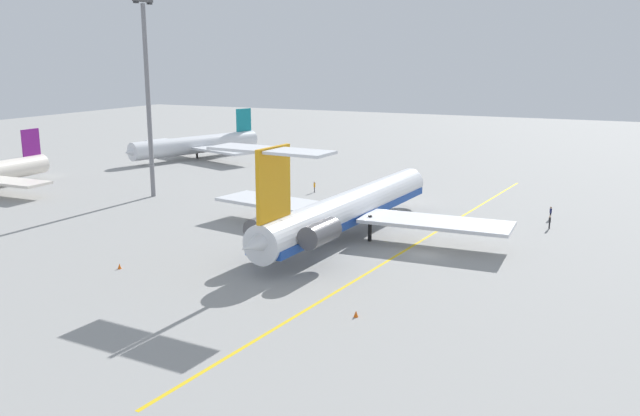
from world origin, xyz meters
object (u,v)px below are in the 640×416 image
object	(u,v)px
airliner_mid_right	(193,145)
ground_crew_portside	(551,211)
ground_crew_near_tail	(550,220)
safety_cone_wingtip	(356,314)
light_mast	(148,92)
ground_crew_near_nose	(314,186)
safety_cone_nose	(119,266)
main_jetliner	(345,209)

from	to	relation	value
airliner_mid_right	ground_crew_portside	world-z (taller)	airliner_mid_right
ground_crew_near_tail	safety_cone_wingtip	world-z (taller)	ground_crew_near_tail
light_mast	ground_crew_near_nose	bearing A→B (deg)	-58.06
airliner_mid_right	ground_crew_near_nose	xyz separation A→B (m)	(-21.94, -39.01, -1.76)
airliner_mid_right	safety_cone_nose	bearing A→B (deg)	48.54
ground_crew_near_nose	safety_cone_nose	xyz separation A→B (m)	(-44.13, 0.95, -0.83)
safety_cone_wingtip	ground_crew_near_tail	bearing A→B (deg)	-16.27
ground_crew_near_nose	ground_crew_near_tail	world-z (taller)	ground_crew_near_nose
ground_crew_near_nose	main_jetliner	bearing A→B (deg)	92.44
ground_crew_near_tail	light_mast	bearing A→B (deg)	-31.69
main_jetliner	ground_crew_near_nose	size ratio (longest dim) A/B	24.94
ground_crew_near_nose	ground_crew_portside	world-z (taller)	ground_crew_near_nose
ground_crew_near_nose	light_mast	xyz separation A→B (m)	(-13.31, 21.35, 14.90)
main_jetliner	ground_crew_portside	world-z (taller)	main_jetliner
main_jetliner	safety_cone_wingtip	bearing A→B (deg)	-150.67
ground_crew_portside	safety_cone_nose	distance (m)	55.57
ground_crew_near_tail	ground_crew_portside	world-z (taller)	ground_crew_near_tail
airliner_mid_right	ground_crew_portside	distance (m)	79.31
ground_crew_near_tail	safety_cone_nose	bearing A→B (deg)	6.91
main_jetliner	airliner_mid_right	world-z (taller)	main_jetliner
ground_crew_near_tail	airliner_mid_right	bearing A→B (deg)	-58.33
safety_cone_nose	ground_crew_near_nose	bearing A→B (deg)	-1.24
main_jetliner	safety_cone_wingtip	size ratio (longest dim) A/B	79.33
safety_cone_nose	ground_crew_near_tail	bearing A→B (deg)	-46.57
safety_cone_nose	light_mast	world-z (taller)	light_mast
main_jetliner	airliner_mid_right	bearing A→B (deg)	54.50
main_jetliner	ground_crew_portside	bearing A→B (deg)	-42.14
airliner_mid_right	ground_crew_portside	size ratio (longest dim) A/B	18.96
airliner_mid_right	safety_cone_nose	xyz separation A→B (m)	(-66.07, -38.05, -2.60)
ground_crew_near_tail	light_mast	distance (m)	60.24
ground_crew_near_nose	safety_cone_nose	size ratio (longest dim) A/B	3.18
safety_cone_wingtip	light_mast	size ratio (longest dim) A/B	0.02
light_mast	main_jetliner	bearing A→B (deg)	-104.96
airliner_mid_right	ground_crew_near_tail	distance (m)	81.67
ground_crew_portside	light_mast	size ratio (longest dim) A/B	0.06
main_jetliner	airliner_mid_right	size ratio (longest dim) A/B	1.36
safety_cone_wingtip	safety_cone_nose	bearing A→B (deg)	86.19
main_jetliner	light_mast	size ratio (longest dim) A/B	1.48
ground_crew_near_tail	ground_crew_near_nose	bearing A→B (deg)	-49.37
main_jetliner	airliner_mid_right	distance (m)	70.41
ground_crew_near_nose	safety_cone_wingtip	distance (m)	52.70
main_jetliner	light_mast	xyz separation A→B (m)	(9.75, 36.49, 12.54)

